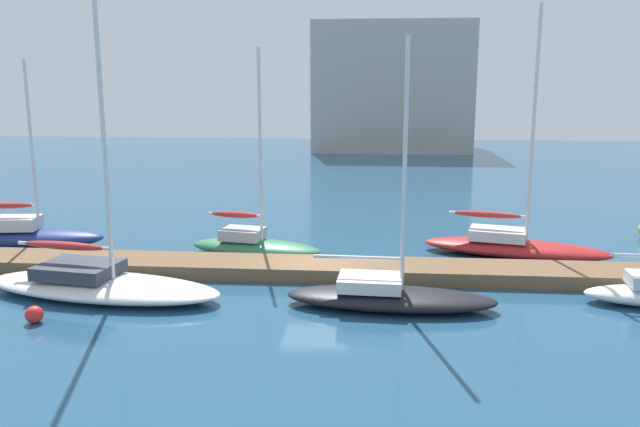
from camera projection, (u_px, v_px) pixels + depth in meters
ground_plane at (315, 275)px, 24.47m from camera, size 120.00×120.00×0.00m
dock_pier at (315, 269)px, 24.42m from camera, size 29.69×2.21×0.52m
sailboat_0 at (30, 235)px, 28.50m from camera, size 6.44×2.70×8.15m
sailboat_1 at (99, 281)px, 22.01m from camera, size 8.90×4.10×13.36m
sailboat_2 at (254, 244)px, 27.15m from camera, size 5.96×2.91×8.58m
sailboat_3 at (388, 295)px, 20.91m from camera, size 6.93×2.50×8.61m
sailboat_4 at (513, 244)px, 27.09m from camera, size 7.98×3.94×10.25m
mooring_buoy_red at (34, 315)px, 19.59m from camera, size 0.54×0.54×0.54m
harbor_building_distant at (391, 87)px, 70.50m from camera, size 16.47×13.34×13.31m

